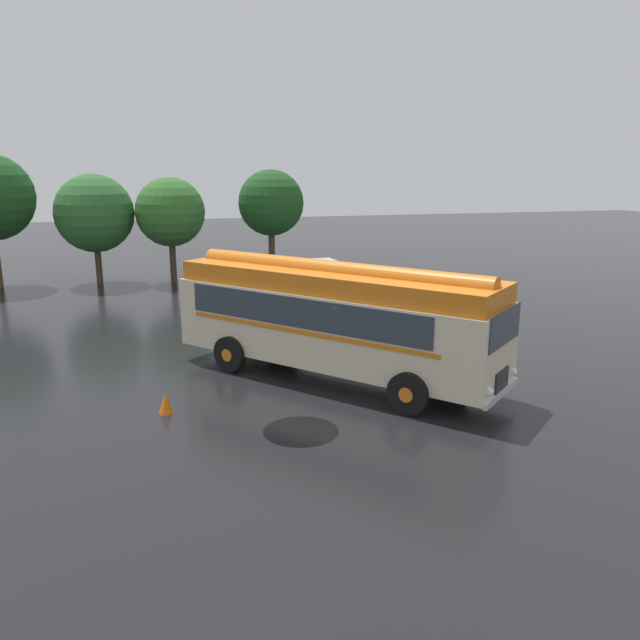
{
  "coord_description": "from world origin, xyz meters",
  "views": [
    {
      "loc": [
        -5.73,
        -16.55,
        6.09
      ],
      "look_at": [
        -0.8,
        1.82,
        1.4
      ],
      "focal_mm": 35.0,
      "sensor_mm": 36.0,
      "label": 1
    }
  ],
  "objects_px": {
    "car_mid_left": "(266,281)",
    "car_mid_right": "(323,278)",
    "traffic_cone": "(166,403)",
    "vintage_bus": "(334,315)",
    "car_near_left": "(205,284)"
  },
  "relations": [
    {
      "from": "car_mid_left",
      "to": "car_mid_right",
      "type": "bearing_deg",
      "value": -0.19
    },
    {
      "from": "vintage_bus",
      "to": "traffic_cone",
      "type": "relative_size",
      "value": 16.8
    },
    {
      "from": "car_near_left",
      "to": "traffic_cone",
      "type": "relative_size",
      "value": 7.73
    },
    {
      "from": "vintage_bus",
      "to": "car_near_left",
      "type": "bearing_deg",
      "value": 103.29
    },
    {
      "from": "vintage_bus",
      "to": "car_near_left",
      "type": "xyz_separation_m",
      "value": [
        -2.76,
        11.69,
        -1.05
      ]
    },
    {
      "from": "car_mid_left",
      "to": "traffic_cone",
      "type": "relative_size",
      "value": 8.01
    },
    {
      "from": "vintage_bus",
      "to": "car_mid_right",
      "type": "height_order",
      "value": "vintage_bus"
    },
    {
      "from": "car_mid_right",
      "to": "traffic_cone",
      "type": "xyz_separation_m",
      "value": [
        -7.79,
        -13.33,
        -0.57
      ]
    },
    {
      "from": "car_mid_left",
      "to": "traffic_cone",
      "type": "bearing_deg",
      "value": -110.59
    },
    {
      "from": "car_near_left",
      "to": "car_mid_left",
      "type": "height_order",
      "value": "same"
    },
    {
      "from": "car_mid_right",
      "to": "car_mid_left",
      "type": "bearing_deg",
      "value": 179.81
    },
    {
      "from": "vintage_bus",
      "to": "traffic_cone",
      "type": "height_order",
      "value": "vintage_bus"
    },
    {
      "from": "vintage_bus",
      "to": "traffic_cone",
      "type": "distance_m",
      "value": 5.36
    },
    {
      "from": "car_mid_left",
      "to": "car_mid_right",
      "type": "distance_m",
      "value": 2.78
    },
    {
      "from": "vintage_bus",
      "to": "car_near_left",
      "type": "distance_m",
      "value": 12.06
    }
  ]
}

